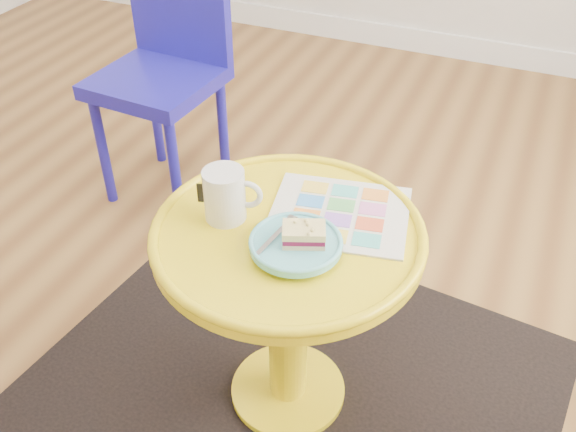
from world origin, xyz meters
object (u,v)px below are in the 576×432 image
at_px(side_table, 288,284).
at_px(mug, 226,194).
at_px(plate, 296,244).
at_px(newspaper, 339,213).
at_px(chair, 166,59).

relative_size(side_table, mug, 4.61).
height_order(mug, plate, mug).
xyz_separation_m(newspaper, plate, (-0.04, -0.15, 0.02)).
distance_m(newspaper, plate, 0.16).
xyz_separation_m(chair, newspaper, (0.85, -0.65, 0.06)).
bearing_deg(chair, mug, -46.36).
xyz_separation_m(side_table, newspaper, (0.08, 0.10, 0.16)).
distance_m(side_table, chair, 1.07).
bearing_deg(newspaper, plate, -115.70).
height_order(chair, mug, chair).
bearing_deg(plate, side_table, 126.78).
bearing_deg(mug, side_table, -12.16).
bearing_deg(chair, side_table, -40.35).
bearing_deg(plate, newspaper, 74.88).
bearing_deg(side_table, mug, -177.15).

